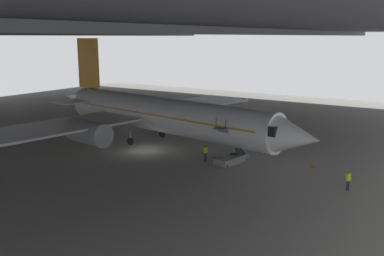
% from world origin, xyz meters
% --- Properties ---
extents(ground_plane, '(110.00, 110.00, 0.00)m').
position_xyz_m(ground_plane, '(0.00, 0.00, 0.00)').
color(ground_plane, gray).
extents(hangar_structure, '(121.00, 99.00, 14.89)m').
position_xyz_m(hangar_structure, '(-0.07, 13.76, 14.27)').
color(hangar_structure, '#4C4F54').
rests_on(hangar_structure, ground_plane).
extents(airplane_main, '(39.61, 40.61, 12.55)m').
position_xyz_m(airplane_main, '(3.54, 0.43, 3.65)').
color(airplane_main, white).
rests_on(airplane_main, ground_plane).
extents(boarding_stairs, '(4.59, 2.13, 4.88)m').
position_xyz_m(boarding_stairs, '(1.05, -10.53, 0.75)').
color(boarding_stairs, slate).
rests_on(boarding_stairs, ground_plane).
extents(crew_worker_near_nose, '(0.50, 0.36, 1.73)m').
position_xyz_m(crew_worker_near_nose, '(-0.97, -22.69, 0.99)').
color(crew_worker_near_nose, '#232838').
rests_on(crew_worker_near_nose, ground_plane).
extents(crew_worker_by_stairs, '(0.52, 0.33, 1.65)m').
position_xyz_m(crew_worker_by_stairs, '(0.34, -7.87, 0.94)').
color(crew_worker_by_stairs, '#232838').
rests_on(crew_worker_by_stairs, ground_plane).
extents(traffic_cone_orange, '(0.36, 0.36, 0.60)m').
position_xyz_m(traffic_cone_orange, '(4.21, -18.06, 0.29)').
color(traffic_cone_orange, black).
rests_on(traffic_cone_orange, ground_plane).
extents(baggage_tug, '(1.90, 2.48, 0.90)m').
position_xyz_m(baggage_tug, '(-0.08, 8.23, 0.53)').
color(baggage_tug, yellow).
rests_on(baggage_tug, ground_plane).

